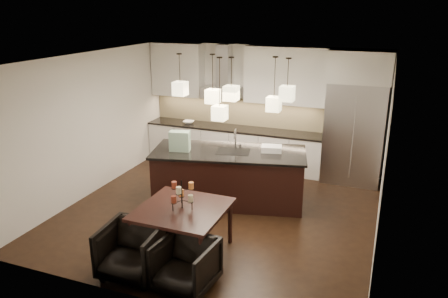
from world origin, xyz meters
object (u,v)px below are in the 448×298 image
at_px(dining_table, 183,231).
at_px(armchair_left, 132,250).
at_px(refrigerator, 354,133).
at_px(armchair_right, 186,265).
at_px(island_body, 229,177).

xyz_separation_m(dining_table, armchair_left, (-0.42, -0.76, -0.00)).
relative_size(refrigerator, armchair_left, 2.59).
bearing_deg(refrigerator, dining_table, -118.02).
height_order(dining_table, armchair_right, dining_table).
relative_size(refrigerator, armchair_right, 2.82).
bearing_deg(armchair_right, island_body, 104.39).
distance_m(island_body, armchair_right, 2.83).
bearing_deg(refrigerator, armchair_left, -118.18).
xyz_separation_m(island_body, armchair_right, (0.42, -2.79, -0.14)).
height_order(armchair_left, armchair_right, armchair_left).
xyz_separation_m(refrigerator, armchair_right, (-1.68, -4.70, -0.73)).
height_order(island_body, armchair_right, island_body).
relative_size(island_body, dining_table, 2.19).
distance_m(dining_table, armchair_left, 0.87).
height_order(island_body, armchair_left, island_body).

